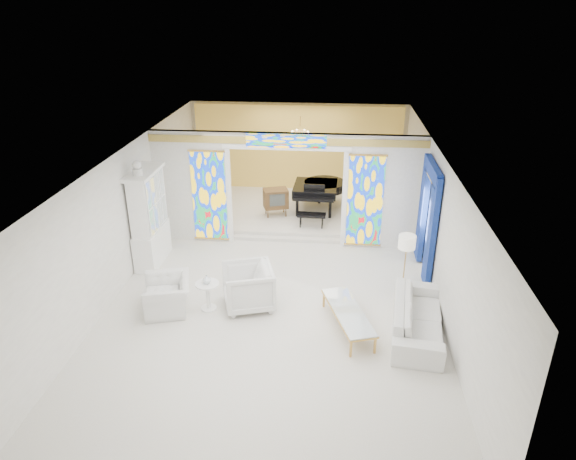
# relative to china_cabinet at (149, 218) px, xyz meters

# --- Properties ---
(floor) EXTENTS (12.00, 12.00, 0.00)m
(floor) POSITION_rel_china_cabinet_xyz_m (3.22, -0.60, -1.17)
(floor) COLOR silver
(floor) RESTS_ON ground
(ceiling) EXTENTS (7.00, 12.00, 0.02)m
(ceiling) POSITION_rel_china_cabinet_xyz_m (3.22, -0.60, 1.83)
(ceiling) COLOR white
(ceiling) RESTS_ON wall_back
(wall_back) EXTENTS (7.00, 0.02, 3.00)m
(wall_back) POSITION_rel_china_cabinet_xyz_m (3.22, 5.40, 0.33)
(wall_back) COLOR white
(wall_back) RESTS_ON floor
(wall_front) EXTENTS (7.00, 0.02, 3.00)m
(wall_front) POSITION_rel_china_cabinet_xyz_m (3.22, -6.60, 0.33)
(wall_front) COLOR white
(wall_front) RESTS_ON floor
(wall_left) EXTENTS (0.02, 12.00, 3.00)m
(wall_left) POSITION_rel_china_cabinet_xyz_m (-0.28, -0.60, 0.33)
(wall_left) COLOR white
(wall_left) RESTS_ON floor
(wall_right) EXTENTS (0.02, 12.00, 3.00)m
(wall_right) POSITION_rel_china_cabinet_xyz_m (6.72, -0.60, 0.33)
(wall_right) COLOR white
(wall_right) RESTS_ON floor
(partition_wall) EXTENTS (7.00, 0.22, 3.00)m
(partition_wall) POSITION_rel_china_cabinet_xyz_m (3.22, 1.40, 0.48)
(partition_wall) COLOR white
(partition_wall) RESTS_ON floor
(stained_glass_left) EXTENTS (0.90, 0.04, 2.40)m
(stained_glass_left) POSITION_rel_china_cabinet_xyz_m (1.19, 1.29, 0.13)
(stained_glass_left) COLOR gold
(stained_glass_left) RESTS_ON partition_wall
(stained_glass_right) EXTENTS (0.90, 0.04, 2.40)m
(stained_glass_right) POSITION_rel_china_cabinet_xyz_m (5.25, 1.29, 0.13)
(stained_glass_right) COLOR gold
(stained_glass_right) RESTS_ON partition_wall
(stained_glass_transom) EXTENTS (2.00, 0.04, 0.34)m
(stained_glass_transom) POSITION_rel_china_cabinet_xyz_m (3.22, 1.29, 1.65)
(stained_glass_transom) COLOR gold
(stained_glass_transom) RESTS_ON partition_wall
(alcove_platform) EXTENTS (6.80, 3.80, 0.18)m
(alcove_platform) POSITION_rel_china_cabinet_xyz_m (3.22, 3.50, -1.08)
(alcove_platform) COLOR silver
(alcove_platform) RESTS_ON floor
(gold_curtain_back) EXTENTS (6.70, 0.10, 2.90)m
(gold_curtain_back) POSITION_rel_china_cabinet_xyz_m (3.22, 5.28, 0.33)
(gold_curtain_back) COLOR gold
(gold_curtain_back) RESTS_ON wall_back
(chandelier) EXTENTS (0.48, 0.48, 0.30)m
(chandelier) POSITION_rel_china_cabinet_xyz_m (3.42, 3.40, 1.38)
(chandelier) COLOR #C39344
(chandelier) RESTS_ON ceiling
(blue_drapes) EXTENTS (0.14, 1.85, 2.65)m
(blue_drapes) POSITION_rel_china_cabinet_xyz_m (6.62, 0.10, 0.41)
(blue_drapes) COLOR navy
(blue_drapes) RESTS_ON wall_right
(china_cabinet) EXTENTS (0.56, 1.46, 2.72)m
(china_cabinet) POSITION_rel_china_cabinet_xyz_m (0.00, 0.00, 0.00)
(china_cabinet) COLOR white
(china_cabinet) RESTS_ON floor
(armchair_left) EXTENTS (1.19, 1.29, 0.70)m
(armchair_left) POSITION_rel_china_cabinet_xyz_m (1.03, -2.10, -0.82)
(armchair_left) COLOR white
(armchair_left) RESTS_ON floor
(armchair_right) EXTENTS (1.28, 1.26, 0.94)m
(armchair_right) POSITION_rel_china_cabinet_xyz_m (2.70, -1.82, -0.70)
(armchair_right) COLOR white
(armchair_right) RESTS_ON floor
(sofa) EXTENTS (1.24, 2.49, 0.70)m
(sofa) POSITION_rel_china_cabinet_xyz_m (6.17, -2.46, -0.82)
(sofa) COLOR white
(sofa) RESTS_ON floor
(side_table) EXTENTS (0.60, 0.60, 0.62)m
(side_table) POSITION_rel_china_cabinet_xyz_m (1.87, -2.01, -0.76)
(side_table) COLOR white
(side_table) RESTS_ON floor
(vase) EXTENTS (0.19, 0.19, 0.19)m
(vase) POSITION_rel_china_cabinet_xyz_m (1.87, -2.01, -0.45)
(vase) COLOR white
(vase) RESTS_ON side_table
(coffee_table) EXTENTS (1.12, 1.93, 0.41)m
(coffee_table) POSITION_rel_china_cabinet_xyz_m (4.80, -2.46, -0.79)
(coffee_table) COLOR silver
(coffee_table) RESTS_ON floor
(floor_lamp) EXTENTS (0.48, 0.48, 1.49)m
(floor_lamp) POSITION_rel_china_cabinet_xyz_m (6.02, -1.14, 0.10)
(floor_lamp) COLOR #C39344
(floor_lamp) RESTS_ON floor
(grand_piano) EXTENTS (1.58, 2.42, 0.97)m
(grand_piano) POSITION_rel_china_cabinet_xyz_m (4.01, 3.49, -0.34)
(grand_piano) COLOR black
(grand_piano) RESTS_ON alcove_platform
(tv_console) EXTENTS (0.80, 0.66, 0.80)m
(tv_console) POSITION_rel_china_cabinet_xyz_m (2.76, 2.84, -0.47)
(tv_console) COLOR brown
(tv_console) RESTS_ON alcove_platform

